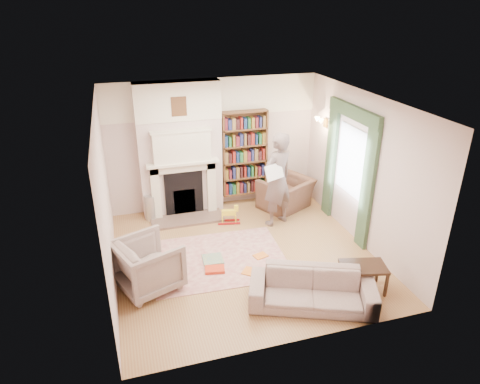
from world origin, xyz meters
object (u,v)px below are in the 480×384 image
object	(u,v)px
bookcase	(244,153)
paraffin_heater	(151,207)
armchair_left	(148,265)
sofa	(312,289)
coffee_table	(362,278)
rocking_horse	(229,214)
armchair_reading	(286,194)
man_reading	(277,180)

from	to	relation	value
bookcase	paraffin_heater	xyz separation A→B (m)	(-2.11, -0.25, -0.90)
armchair_left	sofa	xyz separation A→B (m)	(2.31, -1.14, -0.15)
coffee_table	rocking_horse	bearing A→B (deg)	131.17
armchair_reading	armchair_left	world-z (taller)	armchair_left
armchair_reading	rocking_horse	xyz separation A→B (m)	(-1.39, -0.34, -0.14)
sofa	coffee_table	size ratio (longest dim) A/B	2.68
armchair_reading	coffee_table	size ratio (longest dim) A/B	1.48
armchair_reading	coffee_table	xyz separation A→B (m)	(0.06, -3.07, -0.11)
armchair_reading	man_reading	xyz separation A→B (m)	(-0.45, -0.60, 0.64)
man_reading	coffee_table	size ratio (longest dim) A/B	2.78
armchair_left	man_reading	world-z (taller)	man_reading
paraffin_heater	man_reading	bearing A→B (deg)	-19.92
armchair_left	armchair_reading	bearing A→B (deg)	-78.97
armchair_left	sofa	distance (m)	2.58
bookcase	sofa	xyz separation A→B (m)	(-0.06, -3.72, -0.90)
paraffin_heater	rocking_horse	bearing A→B (deg)	-22.38
armchair_reading	rocking_horse	distance (m)	1.43
sofa	man_reading	size ratio (longest dim) A/B	0.96
man_reading	bookcase	bearing A→B (deg)	-96.99
armchair_reading	sofa	size ratio (longest dim) A/B	0.55
armchair_left	paraffin_heater	distance (m)	2.35
armchair_reading	man_reading	distance (m)	0.98
man_reading	paraffin_heater	distance (m)	2.70
bookcase	sofa	distance (m)	3.83
armchair_reading	sofa	world-z (taller)	armchair_reading
bookcase	rocking_horse	xyz separation A→B (m)	(-0.60, -0.87, -0.98)
bookcase	armchair_left	bearing A→B (deg)	-132.61
armchair_reading	paraffin_heater	xyz separation A→B (m)	(-2.91, 0.29, -0.06)
man_reading	paraffin_heater	bearing A→B (deg)	-43.56
coffee_table	rocking_horse	distance (m)	3.09
sofa	coffee_table	distance (m)	0.93
armchair_reading	rocking_horse	world-z (taller)	armchair_reading
man_reading	rocking_horse	xyz separation A→B (m)	(-0.94, 0.26, -0.77)
coffee_table	rocking_horse	xyz separation A→B (m)	(-1.45, 2.73, -0.03)
sofa	bookcase	bearing A→B (deg)	111.22
armchair_left	coffee_table	bearing A→B (deg)	-129.45
armchair_reading	armchair_left	bearing A→B (deg)	6.30
sofa	rocking_horse	distance (m)	2.90
armchair_reading	sofa	bearing A→B (deg)	48.47
man_reading	sofa	bearing A→B (deg)	57.49
bookcase	sofa	size ratio (longest dim) A/B	0.99
armchair_reading	coffee_table	world-z (taller)	armchair_reading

